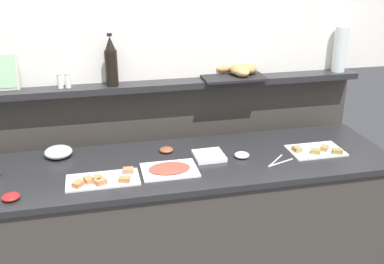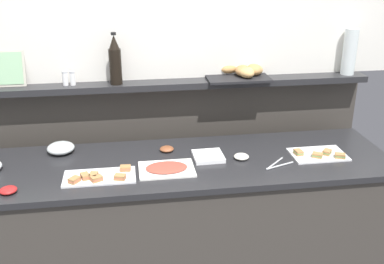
{
  "view_description": "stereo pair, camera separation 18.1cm",
  "coord_description": "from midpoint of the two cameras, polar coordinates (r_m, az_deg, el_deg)",
  "views": [
    {
      "loc": [
        -0.4,
        -2.3,
        2.03
      ],
      "look_at": [
        0.14,
        0.1,
        1.03
      ],
      "focal_mm": 42.7,
      "sensor_mm": 36.0,
      "label": 1
    },
    {
      "loc": [
        -0.22,
        -2.33,
        2.03
      ],
      "look_at": [
        0.14,
        0.1,
        1.03
      ],
      "focal_mm": 42.7,
      "sensor_mm": 36.0,
      "label": 2
    }
  ],
  "objects": [
    {
      "name": "cold_cuts_platter",
      "position": [
        2.5,
        -1.12,
        -4.62
      ],
      "size": [
        0.3,
        0.22,
        0.02
      ],
      "color": "white",
      "rests_on": "buffet_counter"
    },
    {
      "name": "sandwich_platter_rear",
      "position": [
        2.45,
        -9.4,
        -5.54
      ],
      "size": [
        0.38,
        0.19,
        0.04
      ],
      "color": "silver",
      "rests_on": "buffet_counter"
    },
    {
      "name": "buffet_counter",
      "position": [
        2.82,
        -0.61,
        -12.03
      ],
      "size": [
        2.54,
        0.68,
        0.9
      ],
      "color": "#3D3833",
      "rests_on": "ground_plane"
    },
    {
      "name": "glass_bowl_medium",
      "position": [
        2.78,
        -14.29,
        -2.02
      ],
      "size": [
        0.16,
        0.16,
        0.06
      ],
      "color": "silver",
      "rests_on": "buffet_counter"
    },
    {
      "name": "framed_picture",
      "position": [
        2.94,
        -20.49,
        7.43
      ],
      "size": [
        0.21,
        0.07,
        0.22
      ],
      "color": "#B2AD9E",
      "rests_on": "back_ledge_unit"
    },
    {
      "name": "salt_shaker",
      "position": [
        2.87,
        -13.83,
        6.49
      ],
      "size": [
        0.03,
        0.03,
        0.09
      ],
      "color": "white",
      "rests_on": "back_ledge_unit"
    },
    {
      "name": "condiment_bowl_teal",
      "position": [
        2.72,
        -1.28,
        -2.16
      ],
      "size": [
        0.08,
        0.08,
        0.03
      ],
      "primitive_type": "ellipsoid",
      "color": "brown",
      "rests_on": "buffet_counter"
    },
    {
      "name": "condiment_bowl_red",
      "position": [
        2.42,
        -20.0,
        -6.87
      ],
      "size": [
        0.09,
        0.09,
        0.03
      ],
      "primitive_type": "ellipsoid",
      "color": "red",
      "rests_on": "buffet_counter"
    },
    {
      "name": "condiment_bowl_dark",
      "position": [
        2.65,
        8.14,
        -3.09
      ],
      "size": [
        0.09,
        0.09,
        0.03
      ],
      "primitive_type": "ellipsoid",
      "color": "silver",
      "rests_on": "buffet_counter"
    },
    {
      "name": "bread_basket",
      "position": [
        2.99,
        8.26,
        7.4
      ],
      "size": [
        0.4,
        0.29,
        0.08
      ],
      "color": "black",
      "rests_on": "back_ledge_unit"
    },
    {
      "name": "ground_plane",
      "position": [
        3.56,
        -1.93,
        -12.67
      ],
      "size": [
        12.0,
        12.0,
        0.0
      ],
      "primitive_type": "plane",
      "color": "#38383D"
    },
    {
      "name": "water_carafe",
      "position": [
        3.22,
        20.65,
        9.36
      ],
      "size": [
        0.09,
        0.09,
        0.3
      ],
      "primitive_type": "cylinder",
      "color": "silver",
      "rests_on": "back_ledge_unit"
    },
    {
      "name": "sandwich_platter_front",
      "position": [
        2.79,
        17.34,
        -2.7
      ],
      "size": [
        0.32,
        0.21,
        0.04
      ],
      "color": "white",
      "rests_on": "buffet_counter"
    },
    {
      "name": "pepper_shaker",
      "position": [
        2.86,
        -12.95,
        6.55
      ],
      "size": [
        0.03,
        0.03,
        0.09
      ],
      "color": "white",
      "rests_on": "back_ledge_unit"
    },
    {
      "name": "wine_bottle_dark",
      "position": [
        2.81,
        -7.76,
        8.74
      ],
      "size": [
        0.08,
        0.08,
        0.32
      ],
      "color": "black",
      "rests_on": "back_ledge_unit"
    },
    {
      "name": "serving_tongs",
      "position": [
        2.61,
        12.51,
        -4.05
      ],
      "size": [
        0.18,
        0.14,
        0.01
      ],
      "color": "#B7BABF",
      "rests_on": "buffet_counter"
    },
    {
      "name": "back_ledge_unit",
      "position": [
        3.16,
        -1.91,
        -3.69
      ],
      "size": [
        2.68,
        0.22,
        1.25
      ],
      "color": "#3D3833",
      "rests_on": "ground_plane"
    },
    {
      "name": "napkin_stack",
      "position": [
        2.64,
        4.01,
        -3.07
      ],
      "size": [
        0.17,
        0.17,
        0.02
      ],
      "primitive_type": "cube",
      "rotation": [
        0.0,
        0.0,
        0.02
      ],
      "color": "white",
      "rests_on": "buffet_counter"
    }
  ]
}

